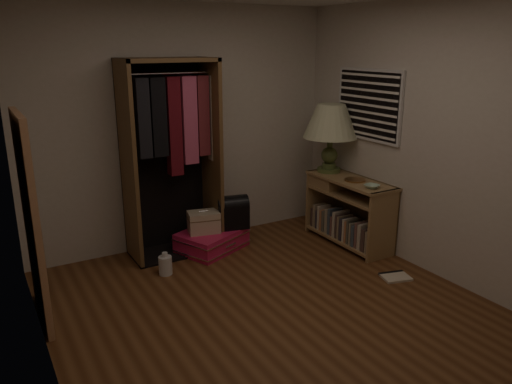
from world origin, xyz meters
TOP-DOWN VIEW (x-y plane):
  - ground at (0.00, 0.00)m, footprint 4.00×4.00m
  - room_walls at (0.08, 0.04)m, footprint 3.52×4.02m
  - console_bookshelf at (1.54, 1.05)m, footprint 0.42×1.12m
  - open_wardrobe at (-0.22, 1.77)m, footprint 1.01×0.50m
  - floor_mirror at (-1.70, 1.00)m, footprint 0.06×0.80m
  - pink_suitcase at (0.12, 1.60)m, footprint 0.87×0.77m
  - train_case at (0.03, 1.60)m, footprint 0.38×0.30m
  - black_bag at (0.36, 1.57)m, footprint 0.38×0.29m
  - table_lamp at (1.54, 1.39)m, footprint 0.73×0.73m
  - brass_tray at (1.54, 0.93)m, footprint 0.23×0.23m
  - ceramic_bowl at (1.49, 0.61)m, footprint 0.18×0.18m
  - white_jug at (-0.55, 1.27)m, footprint 0.16×0.16m
  - floor_book at (1.35, 0.08)m, footprint 0.31×0.27m

SIDE VIEW (x-z plane):
  - ground at x=0.00m, z-range 0.00..0.00m
  - floor_book at x=1.35m, z-range 0.00..0.02m
  - white_jug at x=-0.55m, z-range -0.02..0.21m
  - pink_suitcase at x=0.12m, z-range 0.00..0.22m
  - train_case at x=0.03m, z-range 0.22..0.46m
  - console_bookshelf at x=1.54m, z-range 0.02..0.77m
  - black_bag at x=0.36m, z-range 0.23..0.60m
  - brass_tray at x=1.54m, z-range 0.75..0.76m
  - ceramic_bowl at x=1.49m, z-range 0.75..0.79m
  - floor_mirror at x=-1.70m, z-range 0.00..1.70m
  - open_wardrobe at x=-0.22m, z-range 0.20..2.25m
  - table_lamp at x=1.54m, z-range 0.93..1.71m
  - room_walls at x=0.08m, z-range 0.20..2.80m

